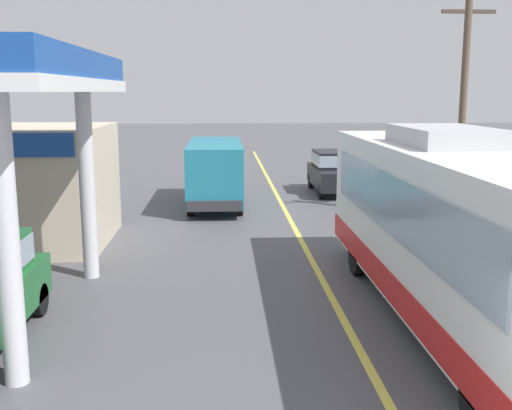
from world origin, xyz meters
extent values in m
plane|color=#4C4C51|center=(0.00, 20.00, 0.00)|extent=(120.00, 120.00, 0.00)
cube|color=#D8CC4C|center=(0.00, 15.00, 0.00)|extent=(0.16, 50.00, 0.01)
cube|color=white|center=(2.04, 5.99, 1.88)|extent=(2.50, 11.00, 2.90)
cube|color=red|center=(2.04, 5.99, 0.77)|extent=(2.54, 11.04, 0.56)
cube|color=#8C9EAD|center=(0.77, 5.99, 2.33)|extent=(0.06, 9.35, 1.10)
cube|color=#B2B2B7|center=(2.04, 6.99, 3.51)|extent=(1.60, 2.80, 0.36)
cylinder|color=black|center=(0.94, 2.09, 0.50)|extent=(0.30, 1.00, 1.00)
cylinder|color=black|center=(0.94, 9.29, 0.50)|extent=(0.30, 1.00, 1.00)
cylinder|color=black|center=(3.14, 9.29, 0.50)|extent=(0.30, 1.00, 1.00)
cylinder|color=silver|center=(-5.47, 4.02, 2.30)|extent=(0.36, 0.36, 4.60)
cylinder|color=silver|center=(-5.47, 9.42, 2.30)|extent=(0.36, 0.36, 4.60)
cylinder|color=black|center=(-5.97, 6.92, 0.32)|extent=(0.20, 0.64, 0.64)
cube|color=teal|center=(-2.60, 18.60, 1.39)|extent=(2.00, 6.00, 2.10)
cube|color=#8C9EAD|center=(-2.60, 18.60, 1.79)|extent=(2.04, 5.10, 0.80)
cube|color=#2D2D33|center=(-2.60, 15.55, 0.54)|extent=(1.90, 0.16, 0.36)
cylinder|color=black|center=(-3.48, 16.60, 0.38)|extent=(0.22, 0.76, 0.76)
cylinder|color=black|center=(-1.72, 16.60, 0.38)|extent=(0.22, 0.76, 0.76)
cylinder|color=black|center=(-3.48, 20.60, 0.38)|extent=(0.22, 0.76, 0.76)
cylinder|color=black|center=(-1.72, 20.60, 0.38)|extent=(0.22, 0.76, 0.76)
cube|color=black|center=(2.49, 21.22, 0.72)|extent=(1.70, 4.20, 0.80)
cube|color=black|center=(2.49, 21.42, 1.47)|extent=(1.50, 2.31, 0.70)
cube|color=#8C9EAD|center=(2.49, 21.42, 1.47)|extent=(1.53, 2.35, 0.49)
cylinder|color=black|center=(1.74, 19.72, 0.32)|extent=(0.20, 0.64, 0.64)
cylinder|color=black|center=(3.24, 19.72, 0.32)|extent=(0.20, 0.64, 0.64)
cylinder|color=black|center=(1.74, 22.72, 0.32)|extent=(0.20, 0.64, 0.64)
cylinder|color=black|center=(3.24, 22.72, 0.32)|extent=(0.20, 0.64, 0.64)
cylinder|color=brown|center=(5.82, 15.63, 3.78)|extent=(0.24, 0.24, 7.55)
cube|color=#4C3D33|center=(5.82, 15.63, 6.95)|extent=(1.80, 0.12, 0.12)
camera|label=1|loc=(-2.33, -4.79, 4.37)|focal=42.78mm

